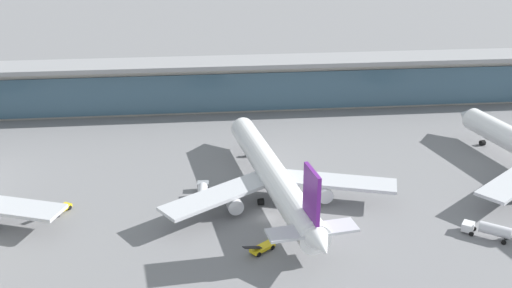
{
  "coord_description": "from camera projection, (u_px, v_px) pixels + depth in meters",
  "views": [
    {
      "loc": [
        -12.4,
        -100.79,
        57.81
      ],
      "look_at": [
        0.0,
        18.89,
        7.82
      ],
      "focal_mm": 41.43,
      "sensor_mm": 36.0,
      "label": 1
    }
  ],
  "objects": [
    {
      "name": "service_truck_near_nose_yellow",
      "position": [
        261.0,
        248.0,
        104.33
      ],
      "size": [
        6.26,
        5.15,
        2.7
      ],
      "color": "yellow",
      "rests_on": "ground"
    },
    {
      "name": "service_truck_at_far_stand_white",
      "position": [
        489.0,
        229.0,
        108.42
      ],
      "size": [
        8.23,
        6.96,
        2.95
      ],
      "color": "silver",
      "rests_on": "ground"
    },
    {
      "name": "ground_plane",
      "position": [
        266.0,
        217.0,
        115.94
      ],
      "size": [
        1200.0,
        1200.0,
        0.0
      ],
      "primitive_type": "plane",
      "color": "slate"
    },
    {
      "name": "service_truck_under_wing_yellow",
      "position": [
        60.0,
        209.0,
        117.27
      ],
      "size": [
        4.65,
        6.53,
        2.7
      ],
      "color": "yellow",
      "rests_on": "ground"
    },
    {
      "name": "airliner_centre_stand",
      "position": [
        274.0,
        176.0,
        120.9
      ],
      "size": [
        48.59,
        63.75,
        17.0
      ],
      "color": "white",
      "rests_on": "ground"
    },
    {
      "name": "service_truck_by_tail_grey",
      "position": [
        203.0,
        191.0,
        122.56
      ],
      "size": [
        2.77,
        8.68,
        2.95
      ],
      "color": "gray",
      "rests_on": "ground"
    },
    {
      "name": "terminal_building",
      "position": [
        240.0,
        83.0,
        173.06
      ],
      "size": [
        251.81,
        12.8,
        15.2
      ],
      "color": "#B2ADA3",
      "rests_on": "ground"
    }
  ]
}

